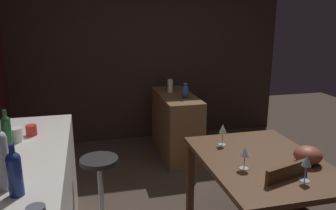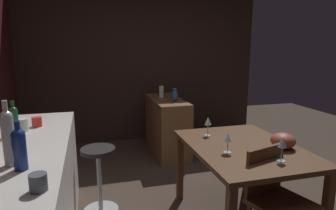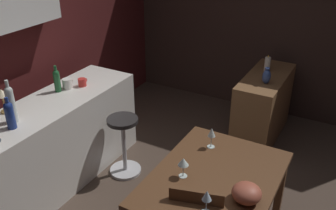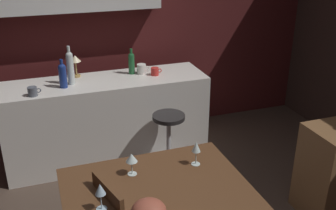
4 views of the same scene
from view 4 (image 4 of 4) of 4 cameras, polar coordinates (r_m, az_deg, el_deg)
The scene contains 14 objects.
wall_kitchen_back at distance 4.53m, azimuth -9.57°, elevation 12.36°, with size 5.20×0.33×2.60m.
dining_table at distance 2.68m, azimuth -1.66°, elevation -13.54°, with size 1.21×0.90×0.74m.
kitchen_counter at distance 4.24m, azimuth -8.78°, elevation -2.13°, with size 2.10×0.60×0.90m, color silver.
bar_stool at distance 3.95m, azimuth 0.09°, elevation -5.50°, with size 0.34×0.34×0.66m.
wine_glass_left at distance 2.70m, azimuth -5.32°, elevation -7.75°, with size 0.08×0.08×0.16m.
wine_glass_right at distance 2.80m, azimuth 4.12°, elevation -6.22°, with size 0.06×0.06×0.18m.
wine_glass_center at distance 2.40m, azimuth -9.84°, elevation -12.13°, with size 0.07×0.07×0.18m.
wine_bottle_clear at distance 3.97m, azimuth -14.05°, elevation 5.45°, with size 0.07×0.07×0.39m.
wine_bottle_cobalt at distance 3.91m, azimuth -15.09°, elevation 4.31°, with size 0.08×0.08×0.28m.
wine_bottle_green at distance 4.19m, azimuth -5.34°, elevation 6.22°, with size 0.07×0.07×0.27m.
cup_slate at distance 3.81m, azimuth -19.09°, elevation 1.87°, with size 0.12×0.09×0.09m.
cup_red at distance 4.15m, azimuth -1.91°, elevation 4.91°, with size 0.12×0.08×0.08m.
cup_white at distance 4.20m, azimuth -3.86°, elevation 5.26°, with size 0.13×0.10×0.10m.
counter_lamp at distance 4.17m, azimuth -13.34°, elevation 6.25°, with size 0.12×0.12×0.23m.
Camera 4 is at (-0.81, -2.31, 2.26)m, focal length 41.89 mm.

